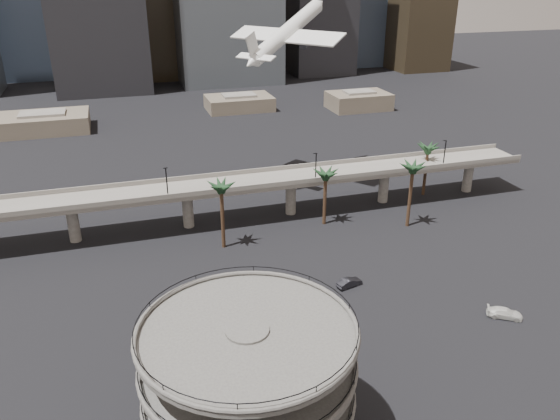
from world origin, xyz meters
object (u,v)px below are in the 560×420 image
object	(u,v)px
parking_ramp	(249,381)
car_b	(349,282)
car_c	(505,313)
airborne_jet	(287,32)
car_a	(285,307)
overpass	(240,187)

from	to	relation	value
parking_ramp	car_b	xyz separation A→B (m)	(24.11, 28.00, -9.10)
car_c	airborne_jet	bearing A→B (deg)	44.61
car_a	car_b	size ratio (longest dim) A/B	1.09
airborne_jet	car_b	bearing A→B (deg)	-133.06
parking_ramp	car_a	bearing A→B (deg)	64.16
parking_ramp	overpass	world-z (taller)	parking_ramp
overpass	car_b	bearing A→B (deg)	-70.28
airborne_jet	car_b	world-z (taller)	airborne_jet
parking_ramp	overpass	xyz separation A→B (m)	(13.00, 59.00, -2.50)
car_c	car_a	bearing A→B (deg)	102.07
parking_ramp	car_c	world-z (taller)	parking_ramp
airborne_jet	car_c	bearing A→B (deg)	-115.00
parking_ramp	airborne_jet	xyz separation A→B (m)	(28.77, 76.90, 25.71)
car_c	parking_ramp	bearing A→B (deg)	138.71
airborne_jet	car_a	distance (m)	65.27
overpass	airborne_jet	world-z (taller)	airborne_jet
parking_ramp	airborne_jet	size ratio (longest dim) A/B	0.85
car_b	car_c	bearing A→B (deg)	-142.77
car_a	car_b	xyz separation A→B (m)	(12.34, 3.70, -0.09)
parking_ramp	car_b	bearing A→B (deg)	49.26
airborne_jet	parking_ramp	bearing A→B (deg)	-148.13
overpass	airborne_jet	bearing A→B (deg)	48.63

